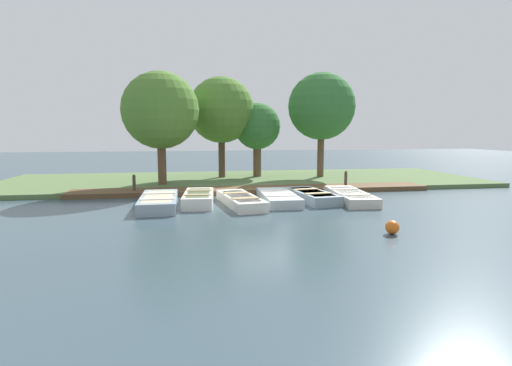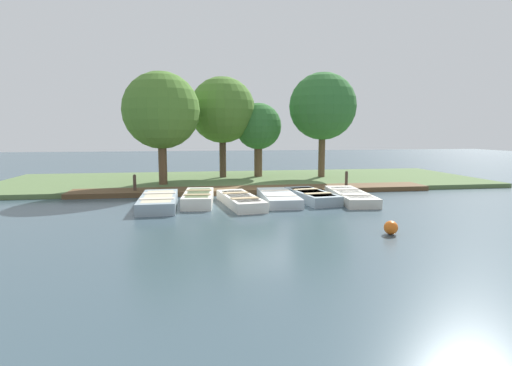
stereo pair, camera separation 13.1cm
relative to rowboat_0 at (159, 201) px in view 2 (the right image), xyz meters
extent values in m
plane|color=#384C56|center=(-1.34, 3.84, -0.20)|extent=(80.00, 80.00, 0.00)
cube|color=#567042|center=(-6.34, 3.84, -0.11)|extent=(8.00, 24.00, 0.19)
cube|color=brown|center=(-2.87, 3.84, -0.10)|extent=(1.54, 15.30, 0.20)
cube|color=#8C9EA8|center=(0.00, 0.00, -0.01)|extent=(3.32, 1.26, 0.38)
cube|color=beige|center=(0.00, 0.00, 0.17)|extent=(2.72, 0.98, 0.03)
cube|color=beige|center=(0.63, 0.01, 0.19)|extent=(0.34, 1.12, 0.03)
cube|color=beige|center=(-0.63, -0.01, 0.19)|extent=(0.34, 1.12, 0.03)
cube|color=silver|center=(-0.36, 1.37, 0.00)|extent=(2.82, 1.22, 0.41)
cube|color=#6B7F51|center=(-0.36, 1.37, 0.19)|extent=(2.31, 0.96, 0.03)
cube|color=tan|center=(0.16, 1.33, 0.22)|extent=(0.34, 0.95, 0.03)
cube|color=tan|center=(-0.88, 1.41, 0.22)|extent=(0.34, 0.95, 0.03)
cube|color=silver|center=(0.13, 2.82, -0.03)|extent=(3.39, 1.48, 0.35)
cube|color=beige|center=(0.13, 2.82, 0.13)|extent=(2.78, 1.17, 0.03)
cube|color=tan|center=(0.75, 2.91, 0.16)|extent=(0.46, 0.97, 0.03)
cube|color=tan|center=(-0.49, 2.73, 0.16)|extent=(0.46, 0.97, 0.03)
cube|color=#B2BCC1|center=(-0.28, 4.29, -0.04)|extent=(3.20, 1.26, 0.33)
cube|color=beige|center=(-0.28, 4.29, 0.12)|extent=(2.63, 0.99, 0.03)
cube|color=beige|center=(0.33, 4.27, 0.14)|extent=(0.35, 1.09, 0.03)
cube|color=beige|center=(-0.88, 4.31, 0.14)|extent=(0.35, 1.09, 0.03)
cube|color=#8C9EA8|center=(-0.35, 5.59, -0.02)|extent=(3.05, 1.47, 0.36)
cube|color=#6B7F51|center=(-0.35, 5.59, 0.14)|extent=(2.49, 1.16, 0.03)
cube|color=tan|center=(0.20, 5.66, 0.17)|extent=(0.42, 1.03, 0.03)
cube|color=tan|center=(-0.90, 5.51, 0.17)|extent=(0.42, 1.03, 0.03)
cube|color=beige|center=(-0.18, 7.05, -0.04)|extent=(3.66, 1.44, 0.33)
cube|color=#4C709E|center=(-0.18, 7.05, 0.12)|extent=(3.00, 1.14, 0.03)
cube|color=beige|center=(0.49, 6.99, 0.14)|extent=(0.45, 1.06, 0.03)
cube|color=beige|center=(-0.86, 7.12, 0.14)|extent=(0.45, 1.06, 0.03)
cylinder|color=#47382D|center=(-2.78, -1.17, 0.19)|extent=(0.13, 0.13, 0.78)
sphere|color=#47382D|center=(-2.78, -1.17, 0.60)|extent=(0.12, 0.12, 0.12)
cylinder|color=#47382D|center=(-2.78, 7.92, 0.19)|extent=(0.13, 0.13, 0.78)
sphere|color=#47382D|center=(-2.78, 7.92, 0.60)|extent=(0.12, 0.12, 0.12)
sphere|color=orange|center=(4.75, 6.13, -0.03)|extent=(0.35, 0.35, 0.35)
cylinder|color=brown|center=(-4.61, -0.17, 1.09)|extent=(0.38, 0.38, 2.59)
sphere|color=#4C7A2D|center=(-4.61, -0.17, 3.34)|extent=(3.45, 3.45, 3.45)
cylinder|color=#4C3828|center=(-7.10, 2.76, 1.18)|extent=(0.35, 0.35, 2.77)
sphere|color=#4C7A2D|center=(-7.10, 2.76, 3.51)|extent=(3.42, 3.42, 3.42)
cylinder|color=brown|center=(-7.18, 4.67, 0.90)|extent=(0.43, 0.43, 2.21)
sphere|color=#337033|center=(-7.18, 4.67, 2.68)|extent=(2.46, 2.46, 2.46)
cylinder|color=brown|center=(-6.48, 7.98, 1.27)|extent=(0.35, 0.35, 2.95)
sphere|color=#337033|center=(-6.48, 7.98, 3.71)|extent=(3.51, 3.51, 3.51)
camera|label=1|loc=(13.94, 1.09, 2.38)|focal=28.00mm
camera|label=2|loc=(13.96, 1.22, 2.38)|focal=28.00mm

